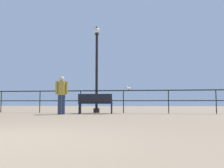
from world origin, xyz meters
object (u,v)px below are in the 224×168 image
at_px(lamppost_center, 97,67).
at_px(person_by_bench, 62,93).
at_px(seagull_on_rail, 128,88).
at_px(bench_near_left, 95,102).

xyz_separation_m(lamppost_center, person_by_bench, (-1.15, -1.74, -1.33)).
distance_m(lamppost_center, seagull_on_rail, 1.94).
distance_m(bench_near_left, lamppost_center, 1.98).
xyz_separation_m(lamppost_center, seagull_on_rail, (1.59, -0.24, -1.09)).
distance_m(bench_near_left, seagull_on_rail, 1.73).
xyz_separation_m(bench_near_left, seagull_on_rail, (1.44, 0.69, 0.66)).
relative_size(lamppost_center, seagull_on_rail, 12.58).
relative_size(bench_near_left, seagull_on_rail, 4.49).
bearing_deg(seagull_on_rail, person_by_bench, -151.11).
distance_m(bench_near_left, person_by_bench, 1.59).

